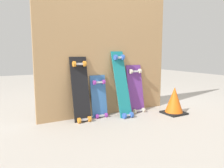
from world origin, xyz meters
TOP-DOWN VIEW (x-y plane):
  - ground_plane at (0.00, 0.00)m, footprint 12.00×12.00m
  - plywood_wall_panel at (0.00, 0.07)m, footprint 1.84×0.04m
  - skateboard_black at (-0.41, -0.04)m, footprint 0.21×0.22m
  - skateboard_blue at (-0.15, -0.01)m, footprint 0.21×0.15m
  - skateboard_teal at (0.13, -0.10)m, footprint 0.17×0.33m
  - skateboard_purple at (0.40, -0.03)m, footprint 0.24×0.20m
  - traffic_cone at (0.78, -0.38)m, footprint 0.27×0.27m

SIDE VIEW (x-z plane):
  - ground_plane at x=0.00m, z-range 0.00..0.00m
  - traffic_cone at x=0.78m, z-range 0.00..0.36m
  - skateboard_blue at x=-0.15m, z-range -0.07..0.53m
  - skateboard_purple at x=0.40m, z-range -0.07..0.64m
  - skateboard_black at x=-0.41m, z-range -0.06..0.77m
  - skateboard_teal at x=0.13m, z-range -0.06..0.83m
  - plywood_wall_panel at x=0.00m, z-range 0.00..1.86m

